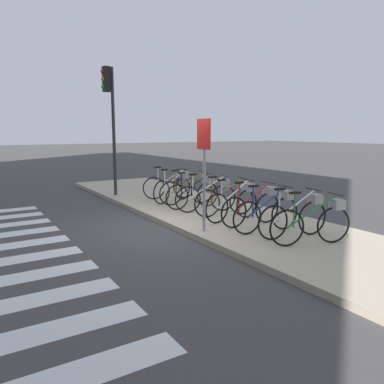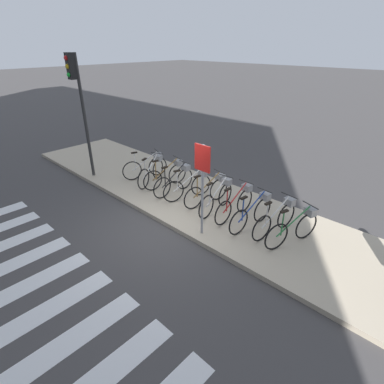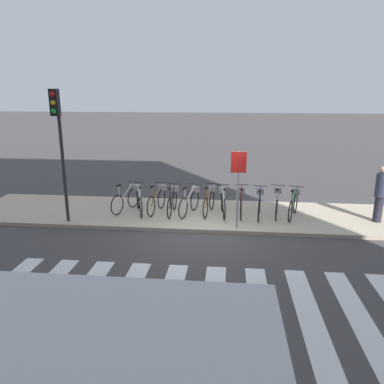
% 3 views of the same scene
% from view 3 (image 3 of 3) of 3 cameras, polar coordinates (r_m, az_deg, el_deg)
% --- Properties ---
extents(ground_plane, '(120.00, 120.00, 0.00)m').
position_cam_3_polar(ground_plane, '(11.01, 1.83, -6.34)').
color(ground_plane, '#423F3F').
extents(sidewalk, '(15.82, 3.11, 0.12)m').
position_cam_3_polar(sidewalk, '(12.45, 2.35, -3.46)').
color(sidewalk, '#B7A88E').
rests_on(sidewalk, ground_plane).
extents(parked_bicycle_0, '(0.66, 1.52, 0.98)m').
position_cam_3_polar(parked_bicycle_0, '(12.76, -9.86, -0.87)').
color(parked_bicycle_0, black).
rests_on(parked_bicycle_0, sidewalk).
extents(parked_bicycle_1, '(0.66, 1.52, 0.98)m').
position_cam_3_polar(parked_bicycle_1, '(12.50, -8.08, -1.14)').
color(parked_bicycle_1, black).
rests_on(parked_bicycle_1, sidewalk).
extents(parked_bicycle_2, '(0.48, 1.58, 0.98)m').
position_cam_3_polar(parked_bicycle_2, '(12.51, -5.28, -1.03)').
color(parked_bicycle_2, black).
rests_on(parked_bicycle_2, sidewalk).
extents(parked_bicycle_3, '(0.46, 1.60, 0.98)m').
position_cam_3_polar(parked_bicycle_3, '(12.29, -2.97, -1.29)').
color(parked_bicycle_3, black).
rests_on(parked_bicycle_3, sidewalk).
extents(parked_bicycle_4, '(0.62, 1.54, 0.98)m').
position_cam_3_polar(parked_bicycle_4, '(12.25, -0.27, -1.32)').
color(parked_bicycle_4, black).
rests_on(parked_bicycle_4, sidewalk).
extents(parked_bicycle_5, '(0.46, 1.58, 0.98)m').
position_cam_3_polar(parked_bicycle_5, '(12.33, 2.68, -1.24)').
color(parked_bicycle_5, black).
rests_on(parked_bicycle_5, sidewalk).
extents(parked_bicycle_6, '(0.46, 1.60, 0.98)m').
position_cam_3_polar(parked_bicycle_6, '(12.18, 4.75, -1.47)').
color(parked_bicycle_6, black).
rests_on(parked_bicycle_6, sidewalk).
extents(parked_bicycle_7, '(0.46, 1.60, 0.98)m').
position_cam_3_polar(parked_bicycle_7, '(12.25, 7.47, -1.45)').
color(parked_bicycle_7, black).
rests_on(parked_bicycle_7, sidewalk).
extents(parked_bicycle_8, '(0.46, 1.59, 0.98)m').
position_cam_3_polar(parked_bicycle_8, '(12.19, 10.25, -1.66)').
color(parked_bicycle_8, black).
rests_on(parked_bicycle_8, sidewalk).
extents(parked_bicycle_9, '(0.46, 1.59, 0.98)m').
position_cam_3_polar(parked_bicycle_9, '(12.40, 12.83, -1.51)').
color(parked_bicycle_9, black).
rests_on(parked_bicycle_9, sidewalk).
extents(parked_bicycle_10, '(0.64, 1.53, 0.98)m').
position_cam_3_polar(parked_bicycle_10, '(12.39, 15.24, -1.69)').
color(parked_bicycle_10, black).
rests_on(parked_bicycle_10, sidewalk).
extents(pedestrian, '(0.34, 0.34, 1.74)m').
position_cam_3_polar(pedestrian, '(12.71, 26.78, -0.12)').
color(pedestrian, '#23232D').
rests_on(pedestrian, sidewalk).
extents(traffic_light, '(0.24, 0.40, 3.97)m').
position_cam_3_polar(traffic_light, '(11.63, -19.69, 8.97)').
color(traffic_light, '#2D2D2D').
rests_on(traffic_light, sidewalk).
extents(sign_post, '(0.44, 0.07, 2.27)m').
position_cam_3_polar(sign_post, '(10.78, 7.05, 2.33)').
color(sign_post, '#99999E').
rests_on(sign_post, sidewalk).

